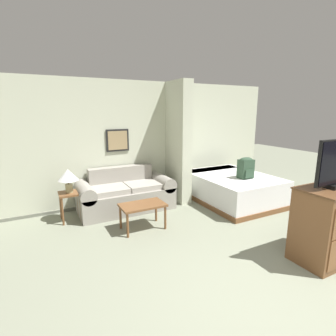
{
  "coord_description": "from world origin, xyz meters",
  "views": [
    {
      "loc": [
        -2.02,
        -1.43,
        1.99
      ],
      "look_at": [
        -0.06,
        2.34,
        1.05
      ],
      "focal_mm": 28.0,
      "sensor_mm": 36.0,
      "label": 1
    }
  ],
  "objects_px": {
    "coffee_table": "(143,207)",
    "backpack": "(246,167)",
    "table_lamp": "(68,176)",
    "bed": "(232,188)",
    "couch": "(126,194)",
    "tv_dresser": "(329,224)"
  },
  "relations": [
    {
      "from": "coffee_table",
      "to": "backpack",
      "type": "bearing_deg",
      "value": 1.98
    },
    {
      "from": "table_lamp",
      "to": "tv_dresser",
      "type": "distance_m",
      "value": 4.14
    },
    {
      "from": "tv_dresser",
      "to": "bed",
      "type": "xyz_separation_m",
      "value": [
        0.44,
        2.43,
        -0.21
      ]
    },
    {
      "from": "coffee_table",
      "to": "bed",
      "type": "height_order",
      "value": "bed"
    },
    {
      "from": "tv_dresser",
      "to": "backpack",
      "type": "height_order",
      "value": "backpack"
    },
    {
      "from": "coffee_table",
      "to": "bed",
      "type": "relative_size",
      "value": 0.38
    },
    {
      "from": "coffee_table",
      "to": "bed",
      "type": "bearing_deg",
      "value": 10.06
    },
    {
      "from": "couch",
      "to": "tv_dresser",
      "type": "relative_size",
      "value": 1.87
    },
    {
      "from": "coffee_table",
      "to": "backpack",
      "type": "distance_m",
      "value": 2.4
    },
    {
      "from": "backpack",
      "to": "couch",
      "type": "bearing_deg",
      "value": 158.31
    },
    {
      "from": "coffee_table",
      "to": "tv_dresser",
      "type": "distance_m",
      "value": 2.74
    },
    {
      "from": "couch",
      "to": "table_lamp",
      "type": "xyz_separation_m",
      "value": [
        -1.08,
        -0.08,
        0.52
      ]
    },
    {
      "from": "couch",
      "to": "coffee_table",
      "type": "xyz_separation_m",
      "value": [
        -0.04,
        -1.01,
        0.06
      ]
    },
    {
      "from": "bed",
      "to": "tv_dresser",
      "type": "bearing_deg",
      "value": -100.38
    },
    {
      "from": "couch",
      "to": "coffee_table",
      "type": "bearing_deg",
      "value": -92.02
    },
    {
      "from": "table_lamp",
      "to": "couch",
      "type": "bearing_deg",
      "value": 4.04
    },
    {
      "from": "bed",
      "to": "backpack",
      "type": "relative_size",
      "value": 4.46
    },
    {
      "from": "couch",
      "to": "table_lamp",
      "type": "distance_m",
      "value": 1.2
    },
    {
      "from": "backpack",
      "to": "bed",
      "type": "bearing_deg",
      "value": 101.29
    },
    {
      "from": "bed",
      "to": "table_lamp",
      "type": "bearing_deg",
      "value": 171.09
    },
    {
      "from": "coffee_table",
      "to": "table_lamp",
      "type": "distance_m",
      "value": 1.47
    },
    {
      "from": "table_lamp",
      "to": "bed",
      "type": "bearing_deg",
      "value": -8.91
    }
  ]
}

